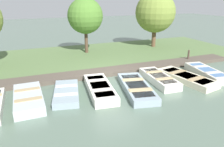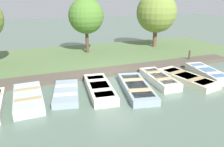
{
  "view_description": "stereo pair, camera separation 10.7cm",
  "coord_description": "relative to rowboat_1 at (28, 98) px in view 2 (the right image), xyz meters",
  "views": [
    {
      "loc": [
        10.4,
        -4.29,
        4.4
      ],
      "look_at": [
        0.55,
        -0.35,
        0.65
      ],
      "focal_mm": 35.0,
      "sensor_mm": 36.0,
      "label": 1
    },
    {
      "loc": [
        10.44,
        -4.19,
        4.4
      ],
      "look_at": [
        0.55,
        -0.35,
        0.65
      ],
      "focal_mm": 35.0,
      "sensor_mm": 36.0,
      "label": 2
    }
  ],
  "objects": [
    {
      "name": "dock_walkway",
      "position": [
        -2.35,
        4.49,
        -0.09
      ],
      "size": [
        1.19,
        17.94,
        0.25
      ],
      "color": "#51473D",
      "rests_on": "ground_plane"
    },
    {
      "name": "rowboat_5",
      "position": [
        -0.03,
        6.66,
        -0.01
      ],
      "size": [
        3.04,
        1.24,
        0.42
      ],
      "rotation": [
        0.0,
        0.0,
        -0.08
      ],
      "color": "silver",
      "rests_on": "ground_plane"
    },
    {
      "name": "rowboat_2",
      "position": [
        -0.11,
        1.66,
        -0.06
      ],
      "size": [
        2.82,
        1.62,
        0.33
      ],
      "rotation": [
        0.0,
        0.0,
        -0.21
      ],
      "color": "#8C9EA8",
      "rests_on": "ground_plane"
    },
    {
      "name": "park_tree_left",
      "position": [
        -7.1,
        4.59,
        2.8
      ],
      "size": [
        2.66,
        2.66,
        4.36
      ],
      "color": "#4C3828",
      "rests_on": "ground_plane"
    },
    {
      "name": "rowboat_4",
      "position": [
        0.57,
        4.98,
        -0.04
      ],
      "size": [
        3.7,
        1.92,
        0.36
      ],
      "rotation": [
        0.0,
        0.0,
        -0.21
      ],
      "color": "#8C9EA8",
      "rests_on": "ground_plane"
    },
    {
      "name": "shore_bank",
      "position": [
        -6.11,
        4.49,
        -0.11
      ],
      "size": [
        8.0,
        24.0,
        0.22
      ],
      "color": "#567042",
      "rests_on": "ground_plane"
    },
    {
      "name": "rowboat_7",
      "position": [
        0.19,
        9.78,
        -0.0
      ],
      "size": [
        3.2,
        1.5,
        0.44
      ],
      "rotation": [
        0.0,
        0.0,
        -0.15
      ],
      "color": "beige",
      "rests_on": "ground_plane"
    },
    {
      "name": "rowboat_1",
      "position": [
        0.0,
        0.0,
        0.0
      ],
      "size": [
        2.9,
        1.21,
        0.44
      ],
      "rotation": [
        0.0,
        0.0,
        0.01
      ],
      "color": "#B2BCC1",
      "rests_on": "ground_plane"
    },
    {
      "name": "park_tree_center",
      "position": [
        -7.06,
        10.68,
        2.9
      ],
      "size": [
        3.37,
        3.37,
        4.82
      ],
      "color": "brown",
      "rests_on": "ground_plane"
    },
    {
      "name": "ground_plane",
      "position": [
        -1.11,
        4.49,
        -0.22
      ],
      "size": [
        80.0,
        80.0,
        0.0
      ],
      "primitive_type": "plane",
      "color": "#566B5B"
    },
    {
      "name": "rowboat_6",
      "position": [
        0.37,
        8.17,
        -0.05
      ],
      "size": [
        3.56,
        1.8,
        0.35
      ],
      "rotation": [
        0.0,
        0.0,
        0.18
      ],
      "color": "beige",
      "rests_on": "ground_plane"
    },
    {
      "name": "mooring_post_far",
      "position": [
        -2.49,
        10.69,
        0.24
      ],
      "size": [
        0.13,
        0.13,
        0.91
      ],
      "color": "#47382D",
      "rests_on": "ground_plane"
    },
    {
      "name": "rowboat_3",
      "position": [
        0.07,
        3.24,
        -0.01
      ],
      "size": [
        3.4,
        1.48,
        0.42
      ],
      "rotation": [
        0.0,
        0.0,
        -0.12
      ],
      "color": "silver",
      "rests_on": "ground_plane"
    }
  ]
}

